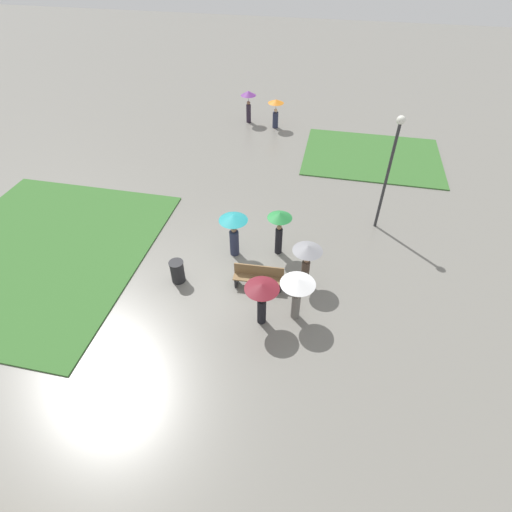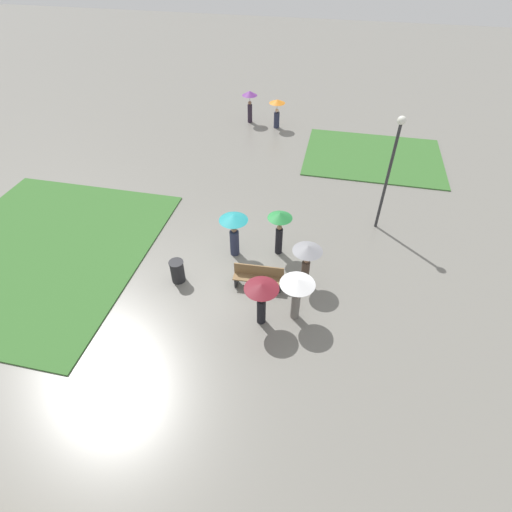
% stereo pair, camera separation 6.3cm
% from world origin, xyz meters
% --- Properties ---
extents(ground_plane, '(90.00, 90.00, 0.00)m').
position_xyz_m(ground_plane, '(0.00, 0.00, 0.00)').
color(ground_plane, slate).
extents(lawn_patch_near, '(8.52, 9.85, 0.06)m').
position_xyz_m(lawn_patch_near, '(-7.74, -1.10, 0.03)').
color(lawn_patch_near, '#386B2D').
rests_on(lawn_patch_near, ground_plane).
extents(lawn_patch_far, '(7.46, 5.68, 0.06)m').
position_xyz_m(lawn_patch_far, '(5.52, 10.05, 0.03)').
color(lawn_patch_far, '#386B2D').
rests_on(lawn_patch_far, ground_plane).
extents(park_bench, '(1.84, 0.51, 0.90)m').
position_xyz_m(park_bench, '(1.32, -1.09, 0.47)').
color(park_bench, brown).
rests_on(park_bench, ground_plane).
extents(lamp_post, '(0.32, 0.32, 4.95)m').
position_xyz_m(lamp_post, '(5.60, 3.55, 3.13)').
color(lamp_post, '#2D2D30').
rests_on(lamp_post, ground_plane).
extents(trash_bin, '(0.55, 0.55, 0.91)m').
position_xyz_m(trash_bin, '(-1.67, -1.44, 0.46)').
color(trash_bin, '#232326').
rests_on(trash_bin, ground_plane).
extents(crowd_person_teal, '(1.11, 1.11, 1.92)m').
position_xyz_m(crowd_person_teal, '(0.02, 0.49, 1.38)').
color(crowd_person_teal, '#282D47').
rests_on(crowd_person_teal, ground_plane).
extents(crowd_person_maroon, '(1.13, 1.13, 1.78)m').
position_xyz_m(crowd_person_maroon, '(1.77, -2.72, 1.36)').
color(crowd_person_maroon, black).
rests_on(crowd_person_maroon, ground_plane).
extents(crowd_person_grey, '(1.07, 1.07, 1.78)m').
position_xyz_m(crowd_person_grey, '(2.96, -0.58, 1.35)').
color(crowd_person_grey, '#47382D').
rests_on(crowd_person_grey, ground_plane).
extents(crowd_person_white, '(1.15, 1.15, 1.80)m').
position_xyz_m(crowd_person_white, '(2.84, -2.26, 1.41)').
color(crowd_person_white, slate).
rests_on(crowd_person_white, ground_plane).
extents(crowd_person_green, '(0.96, 0.96, 1.96)m').
position_xyz_m(crowd_person_green, '(1.72, 0.93, 1.45)').
color(crowd_person_green, black).
rests_on(crowd_person_green, ground_plane).
extents(lone_walker_far_path, '(0.95, 0.95, 1.97)m').
position_xyz_m(lone_walker_far_path, '(-2.28, 13.23, 1.46)').
color(lone_walker_far_path, '#2D2333').
rests_on(lone_walker_far_path, ground_plane).
extents(lone_walker_mid_plaza, '(0.97, 0.97, 1.75)m').
position_xyz_m(lone_walker_mid_plaza, '(-0.46, 12.77, 1.22)').
color(lone_walker_mid_plaza, '#282D47').
rests_on(lone_walker_mid_plaza, ground_plane).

